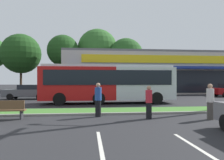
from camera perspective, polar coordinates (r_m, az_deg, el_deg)
The scene contains 16 objects.
grass_median at distance 14.08m, azimuth 9.75°, elevation -7.79°, with size 56.00×2.20×0.12m, color #427A2D.
curb_lip at distance 12.92m, azimuth 11.24°, elevation -8.47°, with size 56.00×0.24×0.12m, color gray.
parking_stripe_0 at distance 6.08m, azimuth -2.69°, elevation -18.48°, with size 0.12×4.80×0.01m, color silver.
parking_stripe_1 at distance 6.27m, azimuth 24.87°, elevation -17.91°, with size 0.12×4.80×0.01m, color silver.
storefront_building at distance 37.58m, azimuth 8.87°, elevation 1.68°, with size 26.69×15.08×6.34m.
tree_left at distance 46.50m, azimuth -22.69°, elevation 6.35°, with size 7.70×7.70×11.10m.
tree_mid_left at distance 42.90m, azimuth -12.69°, elevation 7.47°, with size 5.98×5.98×10.69m.
tree_mid at distance 44.79m, azimuth -3.82°, elevation 8.08°, with size 8.06×8.06×12.44m.
tree_mid_right at distance 42.55m, azimuth 3.67°, elevation 6.40°, with size 6.66×6.66×10.18m.
city_bus at distance 18.59m, azimuth -1.06°, elevation -0.69°, with size 11.22×2.74×3.25m.
bus_stop_bench at distance 12.00m, azimuth -25.46°, elevation -6.94°, with size 1.60×0.45×0.95m.
car_1 at distance 23.48m, azimuth -5.45°, elevation -3.04°, with size 4.16×1.85×1.50m.
car_4 at distance 24.65m, azimuth -21.18°, elevation -2.86°, with size 4.67×1.95×1.51m.
pedestrian_near_bench at distance 11.23m, azimuth 9.61°, elevation -5.71°, with size 0.34×0.34×1.67m.
pedestrian_by_pole at distance 11.69m, azimuth -3.64°, elevation -5.17°, with size 0.36×0.36×1.80m.
pedestrian_far at distance 11.86m, azimuth 24.28°, elevation -5.16°, with size 0.36×0.36×1.77m.
Camera 1 is at (-3.79, 0.57, 1.91)m, focal length 34.99 mm.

